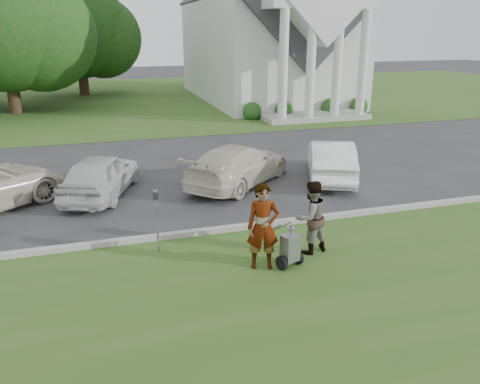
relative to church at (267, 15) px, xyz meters
name	(u,v)px	position (x,y,z in m)	size (l,w,h in m)	color
ground	(239,240)	(-9.00, -23.11, -5.94)	(120.00, 120.00, 0.00)	#333335
grass_strip	(284,303)	(-9.00, -26.11, -5.93)	(80.00, 7.00, 0.01)	#31571E
church_lawn	(139,98)	(-9.00, 3.89, -5.93)	(80.00, 30.00, 0.01)	#31571E
curb	(233,228)	(-9.00, -22.56, -5.86)	(80.00, 0.18, 0.15)	#9E9E93
church	(267,15)	(0.00, 0.00, 0.00)	(9.19, 19.00, 24.10)	white
tree_left	(3,27)	(-17.01, -1.13, -0.83)	(10.63, 8.40, 9.71)	#332316
tree_back	(78,33)	(-13.01, 6.87, -1.21)	(9.61, 7.60, 8.89)	#332316
striping_cart	(290,249)	(-8.34, -24.78, -5.50)	(0.79, 1.18, 1.02)	black
person_left	(263,228)	(-8.92, -24.64, -4.99)	(0.69, 0.46, 1.90)	#999999
person_right	(311,218)	(-7.62, -24.24, -5.07)	(0.84, 0.66, 1.73)	#999999
parking_meter_near	(157,214)	(-10.99, -23.22, -4.98)	(0.11, 0.10, 1.52)	gray
car_b	(100,175)	(-12.18, -18.70, -5.27)	(1.59, 3.94, 1.34)	silver
car_c	(238,165)	(-7.74, -18.83, -5.27)	(1.87, 4.60, 1.34)	beige
car_d	(331,160)	(-4.49, -19.17, -5.26)	(1.43, 4.11, 1.35)	white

